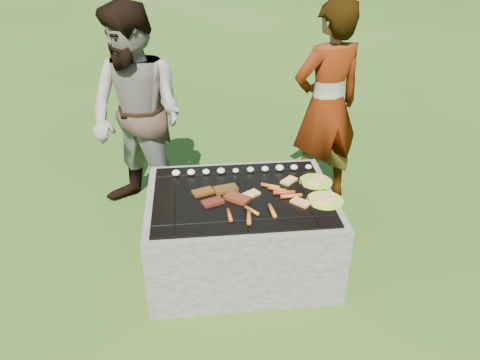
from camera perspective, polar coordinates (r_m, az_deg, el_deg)
The scene contains 10 objects.
lawn at distance 3.59m, azimuth 0.09°, elevation -10.18°, with size 60.00×60.00×0.00m, color #214912.
fire_pit at distance 3.42m, azimuth 0.09°, elevation -6.53°, with size 1.30×1.00×0.62m.
mushrooms at distance 3.50m, azimuth -0.13°, elevation 1.23°, with size 1.06×0.06×0.04m.
pork_slabs at distance 3.21m, azimuth -2.14°, elevation -1.83°, with size 0.41×0.29×0.02m.
sausages at distance 3.13m, azimuth 3.41°, elevation -2.68°, with size 0.53×0.50×0.03m.
bread_on_grate at distance 3.25m, azimuth 4.90°, elevation -1.52°, with size 0.46×0.44×0.02m.
plate_far at distance 3.44m, azimuth 9.21°, elevation -0.22°, with size 0.27×0.27×0.03m.
plate_near at distance 3.22m, azimuth 10.34°, elevation -2.49°, with size 0.29×0.29×0.03m.
cook at distance 4.07m, azimuth 10.52°, elevation 8.81°, with size 0.65×0.42×1.77m, color #9F9584.
bystander at distance 3.87m, azimuth -12.39°, elevation 7.51°, with size 0.86×0.67×1.77m, color #AA9F8E.
Camera 1 is at (-0.30, -2.75, 2.29)m, focal length 35.00 mm.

